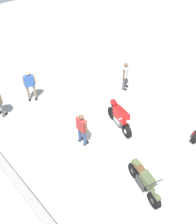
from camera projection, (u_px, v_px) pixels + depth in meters
ground_plane at (119, 135)px, 11.37m from camera, size 40.00×40.00×0.00m
curb_edge at (28, 197)px, 8.99m from camera, size 14.00×0.30×0.15m
motorcycle_olive_vintage at (144, 181)px, 8.99m from camera, size 1.91×0.92×1.07m
motorcycle_red_sportbike at (120, 117)px, 11.39m from camera, size 1.92×0.88×1.14m
person_in_red_shirt at (82, 128)px, 10.41m from camera, size 0.64×0.32×1.62m
person_in_white_shirt at (125, 74)px, 13.50m from camera, size 0.45×0.60×1.57m
person_in_blue_shirt at (30, 84)px, 12.70m from camera, size 0.48×0.62×1.70m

